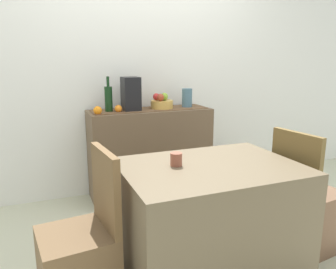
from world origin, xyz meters
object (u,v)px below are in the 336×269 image
(coffee_cup, at_px, (176,159))
(chair_near_window, at_px, (81,262))
(wine_bottle, at_px, (109,98))
(chair_by_corner, at_px, (306,214))
(dining_table, at_px, (209,220))
(sideboard_console, at_px, (150,153))
(coffee_maker, at_px, (131,94))
(ceramic_vase, at_px, (187,98))
(fruit_bowl, at_px, (162,104))

(coffee_cup, height_order, chair_near_window, chair_near_window)
(wine_bottle, relative_size, chair_by_corner, 0.37)
(chair_by_corner, bearing_deg, wine_bottle, 129.86)
(dining_table, bearing_deg, sideboard_console, 87.02)
(coffee_maker, relative_size, ceramic_vase, 1.67)
(ceramic_vase, bearing_deg, coffee_maker, 180.00)
(sideboard_console, xyz_separation_m, fruit_bowl, (0.13, 0.00, 0.49))
(fruit_bowl, relative_size, dining_table, 0.20)
(dining_table, bearing_deg, ceramic_vase, 70.96)
(sideboard_console, relative_size, ceramic_vase, 6.29)
(wine_bottle, height_order, chair_by_corner, wine_bottle)
(dining_table, height_order, coffee_cup, coffee_cup)
(wine_bottle, height_order, chair_near_window, wine_bottle)
(fruit_bowl, relative_size, coffee_cup, 2.75)
(dining_table, height_order, chair_by_corner, chair_by_corner)
(wine_bottle, height_order, dining_table, wine_bottle)
(fruit_bowl, height_order, chair_near_window, fruit_bowl)
(wine_bottle, xyz_separation_m, coffee_maker, (0.22, 0.00, 0.03))
(wine_bottle, distance_m, coffee_maker, 0.22)
(chair_near_window, bearing_deg, coffee_maker, 63.19)
(wine_bottle, bearing_deg, ceramic_vase, 0.00)
(coffee_maker, bearing_deg, wine_bottle, 180.00)
(fruit_bowl, xyz_separation_m, dining_table, (-0.20, -1.37, -0.56))
(fruit_bowl, bearing_deg, ceramic_vase, 0.00)
(fruit_bowl, relative_size, chair_by_corner, 0.25)
(fruit_bowl, xyz_separation_m, chair_near_window, (-1.01, -1.37, -0.67))
(sideboard_console, xyz_separation_m, dining_table, (-0.07, -1.37, -0.07))
(coffee_cup, bearing_deg, sideboard_console, 78.20)
(sideboard_console, xyz_separation_m, wine_bottle, (-0.41, 0.00, 0.57))
(wine_bottle, bearing_deg, chair_by_corner, -50.14)
(chair_by_corner, bearing_deg, chair_near_window, 179.86)
(fruit_bowl, xyz_separation_m, ceramic_vase, (0.28, 0.00, 0.05))
(wine_bottle, relative_size, coffee_cup, 4.07)
(sideboard_console, distance_m, wine_bottle, 0.70)
(sideboard_console, bearing_deg, chair_near_window, -122.81)
(dining_table, bearing_deg, fruit_bowl, 81.81)
(wine_bottle, distance_m, chair_near_window, 1.63)
(sideboard_console, distance_m, coffee_cup, 1.37)
(fruit_bowl, distance_m, wine_bottle, 0.54)
(wine_bottle, xyz_separation_m, dining_table, (0.34, -1.37, -0.65))
(sideboard_console, bearing_deg, dining_table, -92.98)
(wine_bottle, bearing_deg, dining_table, -76.26)
(sideboard_console, relative_size, dining_table, 1.10)
(chair_by_corner, bearing_deg, dining_table, 179.85)
(coffee_maker, bearing_deg, ceramic_vase, 0.00)
(coffee_maker, relative_size, chair_by_corner, 0.36)
(coffee_maker, relative_size, chair_near_window, 0.36)
(fruit_bowl, bearing_deg, dining_table, -98.19)
(coffee_maker, relative_size, dining_table, 0.29)
(dining_table, bearing_deg, coffee_maker, 94.97)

